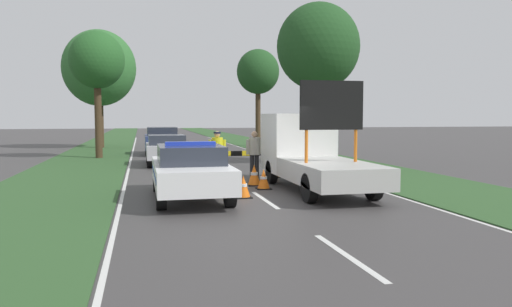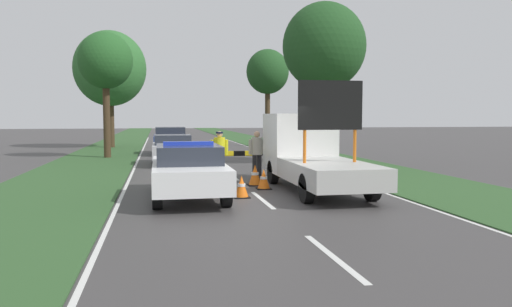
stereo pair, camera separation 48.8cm
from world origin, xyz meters
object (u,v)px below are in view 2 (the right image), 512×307
(pedestrian_civilian, at_px, (257,151))
(roadside_tree_near_left, at_px, (324,47))
(police_car, at_px, (188,170))
(roadside_tree_mid_left, at_px, (105,62))
(traffic_cone_centre_front, at_px, (278,168))
(roadside_tree_near_right, at_px, (110,69))
(queued_car_sedan_silver, at_px, (173,149))
(traffic_cone_near_police, at_px, (255,175))
(traffic_cone_behind_barrier, at_px, (264,179))
(queued_car_hatch_blue, at_px, (170,140))
(police_officer, at_px, (220,151))
(road_barrier, at_px, (234,156))
(roadside_tree_mid_right, at_px, (268,72))
(traffic_cone_near_truck, at_px, (198,168))
(work_truck, at_px, (309,152))
(traffic_cone_lane_edge, at_px, (242,187))

(pedestrian_civilian, height_order, roadside_tree_near_left, roadside_tree_near_left)
(police_car, distance_m, roadside_tree_mid_left, 15.15)
(traffic_cone_centre_front, xyz_separation_m, roadside_tree_mid_left, (-7.00, 9.96, 4.78))
(roadside_tree_near_right, bearing_deg, police_car, -80.04)
(roadside_tree_near_left, bearing_deg, roadside_tree_mid_left, 151.36)
(roadside_tree_near_left, bearing_deg, roadside_tree_near_right, 126.58)
(queued_car_sedan_silver, xyz_separation_m, roadside_tree_near_right, (-3.91, 13.24, 4.82))
(police_car, xyz_separation_m, traffic_cone_near_police, (2.26, 2.16, -0.44))
(traffic_cone_behind_barrier, distance_m, queued_car_hatch_blue, 15.23)
(police_officer, xyz_separation_m, traffic_cone_centre_front, (2.20, 0.29, -0.69))
(traffic_cone_near_police, relative_size, roadside_tree_near_left, 0.09)
(pedestrian_civilian, relative_size, traffic_cone_near_police, 2.53)
(road_barrier, bearing_deg, roadside_tree_near_right, 101.49)
(police_officer, height_order, roadside_tree_mid_left, roadside_tree_mid_left)
(road_barrier, bearing_deg, police_car, -119.23)
(queued_car_sedan_silver, distance_m, roadside_tree_mid_left, 6.98)
(pedestrian_civilian, height_order, roadside_tree_mid_right, roadside_tree_mid_right)
(traffic_cone_centre_front, height_order, roadside_tree_mid_left, roadside_tree_mid_left)
(police_car, bearing_deg, traffic_cone_near_police, 45.03)
(traffic_cone_near_police, height_order, roadside_tree_near_right, roadside_tree_near_right)
(traffic_cone_centre_front, height_order, roadside_tree_near_left, roadside_tree_near_left)
(traffic_cone_centre_front, bearing_deg, traffic_cone_near_truck, 168.34)
(police_officer, relative_size, traffic_cone_near_truck, 2.47)
(roadside_tree_mid_right, bearing_deg, traffic_cone_near_police, -103.52)
(roadside_tree_mid_left, bearing_deg, police_car, -76.15)
(traffic_cone_near_truck, bearing_deg, roadside_tree_mid_right, 69.83)
(traffic_cone_behind_barrier, xyz_separation_m, queued_car_hatch_blue, (-2.47, 15.02, 0.52))
(work_truck, xyz_separation_m, roadside_tree_near_left, (2.89, 7.18, 4.28))
(queued_car_sedan_silver, bearing_deg, queued_car_hatch_blue, -90.35)
(police_officer, xyz_separation_m, roadside_tree_mid_left, (-4.79, 10.24, 4.09))
(road_barrier, xyz_separation_m, traffic_cone_lane_edge, (-0.49, -4.75, -0.48))
(pedestrian_civilian, distance_m, queued_car_sedan_silver, 6.46)
(traffic_cone_near_police, height_order, traffic_cone_behind_barrier, traffic_cone_near_police)
(traffic_cone_near_police, distance_m, traffic_cone_behind_barrier, 0.87)
(police_officer, relative_size, pedestrian_civilian, 1.01)
(traffic_cone_near_police, bearing_deg, police_officer, 119.11)
(police_car, height_order, roadside_tree_mid_right, roadside_tree_mid_right)
(traffic_cone_near_truck, bearing_deg, roadside_tree_mid_left, 113.68)
(traffic_cone_near_police, xyz_separation_m, roadside_tree_near_right, (-6.31, 20.88, 5.22))
(roadside_tree_mid_left, distance_m, roadside_tree_mid_right, 13.55)
(work_truck, distance_m, road_barrier, 3.77)
(traffic_cone_centre_front, relative_size, traffic_cone_behind_barrier, 1.08)
(traffic_cone_behind_barrier, bearing_deg, police_car, -151.36)
(traffic_cone_near_police, distance_m, roadside_tree_mid_left, 14.08)
(traffic_cone_near_police, height_order, traffic_cone_near_truck, traffic_cone_near_truck)
(traffic_cone_near_truck, distance_m, roadside_tree_near_right, 19.59)
(roadside_tree_near_left, bearing_deg, pedestrian_civilian, -131.71)
(roadside_tree_mid_right, bearing_deg, queued_car_sedan_silver, -119.88)
(traffic_cone_centre_front, relative_size, roadside_tree_mid_right, 0.09)
(work_truck, bearing_deg, queued_car_sedan_silver, -64.28)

